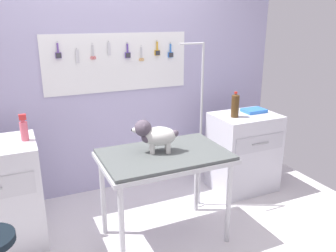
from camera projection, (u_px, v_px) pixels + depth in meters
ground at (158, 251)px, 2.91m from camera, size 4.40×4.00×0.04m
rear_wall_panel at (111, 87)px, 3.66m from camera, size 4.00×0.11×2.30m
grooming_table at (164, 162)px, 2.85m from camera, size 1.05×0.68×0.80m
grooming_arm at (200, 135)px, 3.36m from camera, size 0.30×0.11×1.65m
dog at (155, 135)px, 2.80m from camera, size 0.38×0.25×0.28m
cabinet_right at (243, 152)px, 3.83m from camera, size 0.68×0.54×0.86m
spray_bottle_short at (24, 129)px, 2.79m from camera, size 0.06×0.06×0.22m
soda_bottle at (235, 105)px, 3.57m from camera, size 0.08×0.08×0.27m
supply_tray at (254, 111)px, 3.79m from camera, size 0.24×0.18×0.04m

